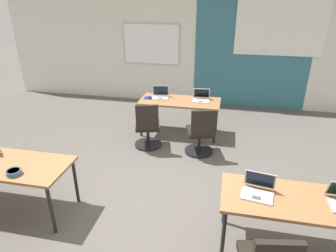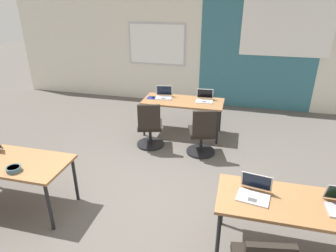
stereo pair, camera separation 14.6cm
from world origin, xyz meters
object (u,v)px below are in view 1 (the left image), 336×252
snack_bowl (14,172)px  laptop_near_right_inner (258,190)px  desk_far_center (180,103)px  desk_near_right (297,204)px  laptop_far_right (201,98)px  laptop_far_left (160,95)px  chair_far_left (148,129)px  desk_near_left (8,167)px  mouse_far_left (149,97)px  chair_far_right (200,135)px

snack_bowl → laptop_near_right_inner: bearing=4.4°
desk_far_center → laptop_near_right_inner: bearing=-64.4°
desk_near_right → laptop_far_right: 3.18m
laptop_far_left → chair_far_left: size_ratio=0.40×
desk_near_right → desk_near_left: bearing=180.0°
desk_far_center → mouse_far_left: bearing=178.9°
desk_near_left → snack_bowl: (0.26, -0.21, 0.10)m
mouse_far_left → chair_far_right: 1.45m
snack_bowl → chair_far_left: bearing=65.9°
laptop_far_right → laptop_near_right_inner: size_ratio=0.94×
laptop_far_right → chair_far_right: (0.09, -0.88, -0.39)m
desk_near_right → laptop_far_left: 3.61m
desk_near_left → chair_far_right: size_ratio=1.74×
desk_near_right → laptop_near_right_inner: (-0.42, 0.01, 0.11)m
chair_far_right → laptop_near_right_inner: size_ratio=2.45×
desk_far_center → chair_far_right: size_ratio=1.74×
chair_far_right → snack_bowl: size_ratio=5.18×
laptop_far_left → snack_bowl: bearing=-118.6°
chair_far_right → laptop_near_right_inner: (0.82, -2.00, 0.39)m
desk_near_right → chair_far_left: 3.04m
laptop_far_right → chair_far_right: size_ratio=0.38×
laptop_far_left → snack_bowl: (-1.07, -3.09, -0.01)m
laptop_near_right_inner → desk_near_right: bearing=8.3°
desk_far_center → chair_far_left: bearing=-122.6°
desk_near_left → laptop_far_left: (1.33, 2.89, 0.11)m
desk_near_right → desk_far_center: size_ratio=1.00×
desk_near_left → desk_far_center: same height
desk_far_center → chair_far_right: bearing=-57.2°
snack_bowl → laptop_far_right: bearing=58.4°
desk_near_left → laptop_near_right_inner: laptop_near_right_inner is taller
mouse_far_left → laptop_near_right_inner: bearing=-54.9°
laptop_far_right → chair_far_right: bearing=-88.5°
mouse_far_left → laptop_far_right: bearing=4.1°
laptop_far_left → laptop_far_right: (0.84, 0.00, -0.00)m
desk_near_right → mouse_far_left: (-2.38, 2.81, 0.08)m
snack_bowl → desk_far_center: bearing=63.7°
laptop_far_left → chair_far_right: bearing=-53.0°
chair_far_left → chair_far_right: (0.98, -0.05, 0.00)m
chair_far_left → snack_bowl: size_ratio=5.18×
desk_far_center → laptop_far_left: bearing=168.1°
snack_bowl → desk_near_right: bearing=3.6°
desk_far_center → laptop_far_right: bearing=12.0°
desk_near_right → desk_far_center: same height
desk_near_right → snack_bowl: 3.25m
mouse_far_left → laptop_near_right_inner: size_ratio=0.30×
desk_near_right → desk_far_center: (-1.75, 2.80, 0.00)m
snack_bowl → mouse_far_left: bearing=74.2°
chair_far_right → snack_bowl: chair_far_right is taller
mouse_far_left → laptop_far_right: laptop_far_right is taller
chair_far_left → snack_bowl: 2.51m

